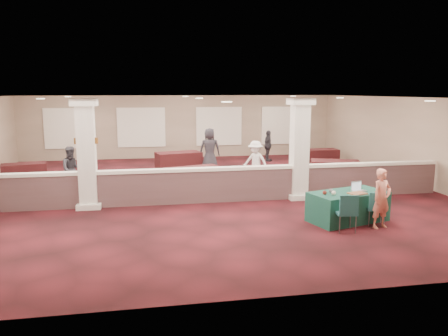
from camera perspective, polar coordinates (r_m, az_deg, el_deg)
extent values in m
plane|color=#471117|center=(15.10, -3.13, -3.09)|extent=(16.00, 16.00, 0.00)
cube|color=#7F6C57|center=(22.74, -5.67, 5.38)|extent=(16.00, 0.04, 3.20)
cube|color=#7F6C57|center=(7.08, 4.80, -4.94)|extent=(16.00, 0.04, 3.20)
cube|color=#7F6C57|center=(17.67, 23.56, 3.27)|extent=(0.04, 16.00, 3.20)
cube|color=silver|center=(14.71, -3.25, 9.14)|extent=(16.00, 16.00, 0.02)
cube|color=#503637|center=(13.54, -2.37, -2.45)|extent=(15.60, 0.20, 1.00)
cube|color=silver|center=(13.43, -2.38, -0.16)|extent=(15.60, 0.28, 0.10)
cube|color=silver|center=(13.34, -17.48, 1.71)|extent=(0.50, 0.50, 3.20)
cube|color=silver|center=(13.63, -17.14, -4.63)|extent=(0.70, 0.70, 0.16)
cube|color=silver|center=(13.22, -17.82, 8.15)|extent=(0.72, 0.72, 0.20)
cube|color=silver|center=(14.06, 9.81, 2.43)|extent=(0.50, 0.50, 3.20)
cube|color=silver|center=(14.34, 9.63, -3.60)|extent=(0.70, 0.70, 0.16)
cube|color=silver|center=(13.95, 9.99, 8.55)|extent=(0.72, 0.72, 0.20)
cylinder|color=brown|center=(13.33, -18.76, 3.37)|extent=(0.12, 0.12, 0.18)
cylinder|color=white|center=(13.33, -18.76, 3.37)|extent=(0.09, 0.09, 0.10)
cylinder|color=brown|center=(13.26, -16.37, 3.46)|extent=(0.12, 0.12, 0.18)
cylinder|color=white|center=(13.26, -16.37, 3.46)|extent=(0.09, 0.09, 0.10)
cube|color=#0E3427|center=(12.11, 15.87, -4.86)|extent=(2.25, 1.55, 0.79)
cube|color=#1F5B5C|center=(11.97, 19.19, -5.00)|extent=(0.56, 0.56, 0.06)
cube|color=#1F5B5C|center=(11.71, 19.45, -4.11)|extent=(0.42, 0.18, 0.43)
cylinder|color=slate|center=(11.82, 18.41, -6.31)|extent=(0.03, 0.03, 0.41)
cylinder|color=slate|center=(11.89, 20.17, -6.31)|extent=(0.03, 0.03, 0.41)
cylinder|color=slate|center=(12.17, 18.11, -5.83)|extent=(0.03, 0.03, 0.41)
cylinder|color=slate|center=(12.24, 19.82, -5.84)|extent=(0.03, 0.03, 0.41)
cube|color=#1F5B5C|center=(11.20, 15.59, -5.64)|extent=(0.54, 0.54, 0.06)
cube|color=#1F5B5C|center=(10.94, 16.03, -4.62)|extent=(0.46, 0.11, 0.46)
cylinder|color=slate|center=(11.03, 14.88, -7.21)|extent=(0.03, 0.03, 0.44)
cylinder|color=slate|center=(11.16, 16.83, -7.11)|extent=(0.03, 0.03, 0.44)
cylinder|color=slate|center=(11.39, 14.26, -6.63)|extent=(0.03, 0.03, 0.44)
cylinder|color=slate|center=(11.51, 16.16, -6.54)|extent=(0.03, 0.03, 0.44)
imported|color=#DB765F|center=(11.68, 19.89, -3.78)|extent=(0.62, 0.50, 1.52)
cube|color=black|center=(15.68, -23.93, -2.25)|extent=(1.66, 0.95, 0.64)
cube|color=black|center=(15.29, -4.02, -1.42)|extent=(2.15, 1.49, 0.79)
cube|color=black|center=(17.60, 14.29, -0.25)|extent=(2.05, 1.50, 0.75)
cube|color=black|center=(18.67, -24.65, -0.44)|extent=(1.76, 1.19, 0.65)
cube|color=black|center=(19.27, -5.95, 0.92)|extent=(2.09, 1.36, 0.78)
cube|color=black|center=(21.52, 12.48, 1.53)|extent=(1.68, 0.89, 0.67)
imported|color=black|center=(15.65, -19.21, -0.21)|extent=(0.86, 0.67, 1.59)
imported|color=silver|center=(16.51, 4.12, 0.83)|extent=(1.07, 1.01, 1.58)
imported|color=black|center=(21.59, 5.77, 2.89)|extent=(0.85, 0.98, 1.52)
imported|color=black|center=(19.06, -1.88, 2.48)|extent=(0.96, 0.59, 1.84)
cube|color=silver|center=(12.19, 17.26, -2.88)|extent=(0.41, 0.34, 0.02)
cube|color=silver|center=(12.25, 16.89, -2.18)|extent=(0.35, 0.11, 0.24)
cube|color=#ACBBCF|center=(12.25, 16.91, -2.26)|extent=(0.31, 0.09, 0.20)
cube|color=#B1531C|center=(11.85, 17.03, -3.19)|extent=(0.50, 0.43, 0.03)
sphere|color=beige|center=(11.54, 14.14, -3.19)|extent=(0.12, 0.12, 0.12)
sphere|color=maroon|center=(11.56, 13.01, -3.15)|extent=(0.11, 0.11, 0.11)
sphere|color=#4E4D53|center=(11.78, 13.80, -2.92)|extent=(0.11, 0.11, 0.11)
cube|color=#AE2012|center=(12.28, 19.33, -2.91)|extent=(0.13, 0.07, 0.01)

